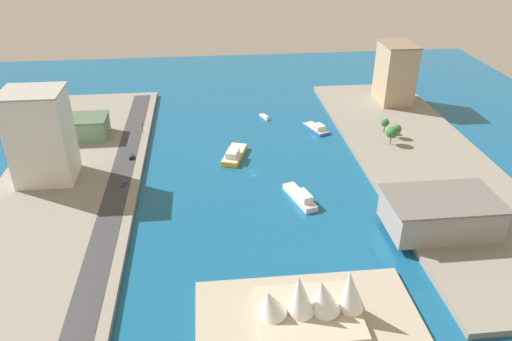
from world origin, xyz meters
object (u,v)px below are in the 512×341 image
at_px(ferry_yellow_fast, 234,154).
at_px(carpark_squat_concrete, 440,213).
at_px(terminal_long_green, 83,127).
at_px(hotel_broad_white, 41,136).
at_px(hatchback_blue, 123,183).
at_px(suv_black, 132,157).
at_px(opera_landmark, 311,303).
at_px(apartment_midrise_tan, 395,73).
at_px(traffic_light_waterfront, 143,127).
at_px(sailboat_small_white, 265,117).
at_px(catamaran_blue, 317,128).
at_px(ferry_white_commuter, 300,197).

height_order(ferry_yellow_fast, carpark_squat_concrete, carpark_squat_concrete).
distance_m(terminal_long_green, carpark_squat_concrete, 200.80).
relative_size(terminal_long_green, hotel_broad_white, 0.63).
bearing_deg(hatchback_blue, suv_black, -91.64).
distance_m(hotel_broad_white, opera_landmark, 154.61).
bearing_deg(hotel_broad_white, ferry_yellow_fast, -169.48).
relative_size(hatchback_blue, opera_landmark, 0.11).
relative_size(terminal_long_green, apartment_midrise_tan, 0.72).
xyz_separation_m(suv_black, traffic_light_waterfront, (-3.40, -31.64, 3.45)).
relative_size(sailboat_small_white, traffic_light_waterfront, 1.74).
xyz_separation_m(catamaran_blue, ferry_white_commuter, (24.81, 78.43, 0.57)).
distance_m(sailboat_small_white, carpark_squat_concrete, 145.34).
bearing_deg(opera_landmark, catamaran_blue, -102.98).
bearing_deg(sailboat_small_white, opera_landmark, 88.01).
height_order(ferry_white_commuter, hotel_broad_white, hotel_broad_white).
bearing_deg(hotel_broad_white, carpark_squat_concrete, 160.62).
height_order(ferry_yellow_fast, opera_landmark, opera_landmark).
height_order(ferry_yellow_fast, suv_black, ferry_yellow_fast).
xyz_separation_m(ferry_yellow_fast, sailboat_small_white, (-23.54, -53.95, -1.14)).
relative_size(sailboat_small_white, hatchback_blue, 2.66).
bearing_deg(traffic_light_waterfront, ferry_white_commuter, 135.51).
distance_m(terminal_long_green, apartment_midrise_tan, 203.96).
bearing_deg(ferry_yellow_fast, carpark_squat_concrete, 135.86).
distance_m(ferry_white_commuter, hotel_broad_white, 127.80).
height_order(sailboat_small_white, terminal_long_green, terminal_long_green).
height_order(ferry_yellow_fast, sailboat_small_white, sailboat_small_white).
distance_m(carpark_squat_concrete, apartment_midrise_tan, 151.41).
bearing_deg(catamaran_blue, apartment_midrise_tan, -148.44).
distance_m(catamaran_blue, traffic_light_waterfront, 105.20).
distance_m(hatchback_blue, opera_landmark, 120.27).
bearing_deg(apartment_midrise_tan, opera_landmark, 63.31).
bearing_deg(terminal_long_green, hatchback_blue, 116.56).
height_order(sailboat_small_white, traffic_light_waterfront, traffic_light_waterfront).
xyz_separation_m(ferry_yellow_fast, carpark_squat_concrete, (-81.44, 79.04, 8.13)).
height_order(catamaran_blue, carpark_squat_concrete, carpark_squat_concrete).
height_order(suv_black, opera_landmark, opera_landmark).
distance_m(ferry_white_commuter, carpark_squat_concrete, 62.44).
relative_size(catamaran_blue, carpark_squat_concrete, 0.46).
bearing_deg(catamaran_blue, ferry_yellow_fast, 30.30).
distance_m(ferry_yellow_fast, terminal_long_green, 92.05).
relative_size(catamaran_blue, traffic_light_waterfront, 3.24).
relative_size(ferry_white_commuter, ferry_yellow_fast, 0.99).
bearing_deg(carpark_squat_concrete, hotel_broad_white, -19.38).
relative_size(ferry_yellow_fast, sailboat_small_white, 2.39).
bearing_deg(carpark_squat_concrete, traffic_light_waterfront, -39.59).
bearing_deg(apartment_midrise_tan, hatchback_blue, 29.67).
height_order(catamaran_blue, suv_black, catamaran_blue).
xyz_separation_m(hatchback_blue, opera_landmark, (-73.67, 94.93, 5.11)).
relative_size(sailboat_small_white, apartment_midrise_tan, 0.28).
relative_size(suv_black, traffic_light_waterfront, 0.80).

